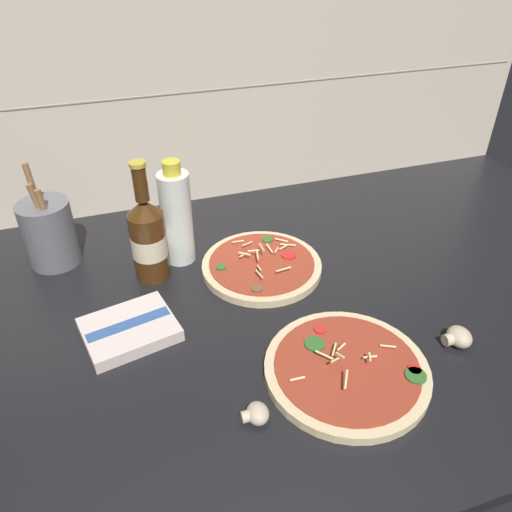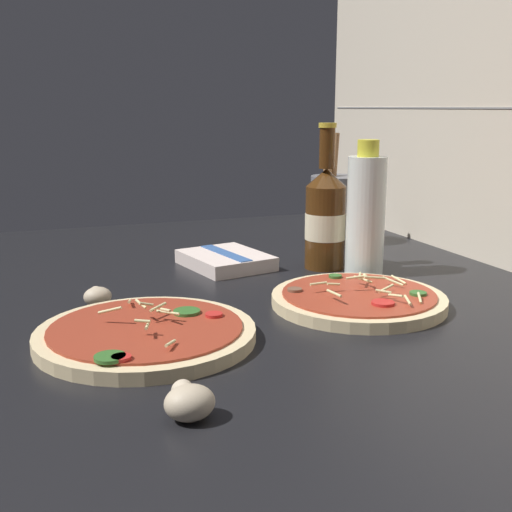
% 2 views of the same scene
% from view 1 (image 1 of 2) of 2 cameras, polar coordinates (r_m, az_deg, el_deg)
% --- Properties ---
extents(counter_slab, '(1.60, 0.90, 0.03)m').
position_cam_1_polar(counter_slab, '(0.98, 4.86, -5.35)').
color(counter_slab, black).
rests_on(counter_slab, ground).
extents(tile_backsplash, '(1.60, 0.01, 0.60)m').
position_cam_1_polar(tile_backsplash, '(1.23, -2.97, 18.65)').
color(tile_backsplash, beige).
rests_on(tile_backsplash, ground).
extents(pizza_near, '(0.27, 0.27, 0.05)m').
position_cam_1_polar(pizza_near, '(0.84, 10.28, -12.64)').
color(pizza_near, beige).
rests_on(pizza_near, counter_slab).
extents(pizza_far, '(0.25, 0.25, 0.05)m').
position_cam_1_polar(pizza_far, '(1.04, 0.66, -1.11)').
color(pizza_far, beige).
rests_on(pizza_far, counter_slab).
extents(beer_bottle, '(0.07, 0.07, 0.25)m').
position_cam_1_polar(beer_bottle, '(1.00, -12.21, 2.04)').
color(beer_bottle, '#47280F').
rests_on(beer_bottle, counter_slab).
extents(oil_bottle, '(0.06, 0.06, 0.23)m').
position_cam_1_polar(oil_bottle, '(1.03, -9.06, 4.47)').
color(oil_bottle, silver).
rests_on(oil_bottle, counter_slab).
extents(mushroom_left, '(0.04, 0.04, 0.03)m').
position_cam_1_polar(mushroom_left, '(0.76, 0.02, -17.58)').
color(mushroom_left, beige).
rests_on(mushroom_left, counter_slab).
extents(mushroom_right, '(0.05, 0.05, 0.03)m').
position_cam_1_polar(mushroom_right, '(0.93, 22.08, -8.59)').
color(mushroom_right, beige).
rests_on(mushroom_right, counter_slab).
extents(utensil_crock, '(0.10, 0.10, 0.23)m').
position_cam_1_polar(utensil_crock, '(1.11, -22.55, 2.50)').
color(utensil_crock, slate).
rests_on(utensil_crock, counter_slab).
extents(dish_towel, '(0.18, 0.15, 0.03)m').
position_cam_1_polar(dish_towel, '(0.91, -14.24, -8.17)').
color(dish_towel, beige).
rests_on(dish_towel, counter_slab).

